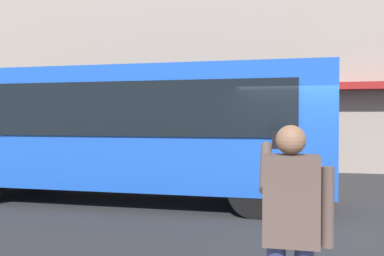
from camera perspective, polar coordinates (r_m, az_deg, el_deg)
The scene contains 4 objects.
ground_plane at distance 7.93m, azimuth 16.29°, elevation -12.51°, with size 60.00×60.00×0.00m, color #232326.
building_facade_far at distance 15.05m, azimuth 14.46°, elevation 17.11°, with size 28.00×1.55×12.00m.
red_bus at distance 9.07m, azimuth -9.75°, elevation 0.02°, with size 9.05×2.54×3.08m.
pedestrian_photographer at distance 2.97m, azimuth 14.61°, elevation -13.37°, with size 0.53×0.52×1.70m.
Camera 1 is at (0.60, 7.67, 1.89)m, focal length 35.54 mm.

